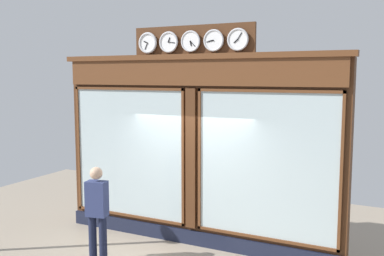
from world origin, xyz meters
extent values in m
cube|color=#4C2B16|center=(0.00, -0.15, 1.78)|extent=(5.70, 0.30, 3.55)
cube|color=#191E33|center=(0.00, 0.02, 0.14)|extent=(5.70, 0.08, 0.28)
cube|color=brown|center=(0.00, 0.04, 3.31)|extent=(5.58, 0.08, 0.48)
cube|color=brown|center=(0.00, 0.02, 3.60)|extent=(5.81, 0.20, 0.10)
cube|color=silver|center=(-1.45, 0.01, 1.69)|extent=(2.50, 0.02, 2.57)
cube|color=brown|center=(-1.45, 0.04, 3.00)|extent=(2.60, 0.04, 0.05)
cube|color=brown|center=(-1.45, 0.04, 0.37)|extent=(2.60, 0.04, 0.05)
cube|color=brown|center=(-2.72, 0.04, 1.69)|extent=(0.05, 0.04, 2.67)
cube|color=brown|center=(-0.18, 0.04, 1.69)|extent=(0.05, 0.04, 2.67)
cube|color=silver|center=(1.45, 0.01, 1.69)|extent=(2.50, 0.02, 2.57)
cube|color=brown|center=(1.45, 0.04, 3.00)|extent=(2.60, 0.04, 0.05)
cube|color=brown|center=(1.45, 0.04, 0.37)|extent=(2.60, 0.04, 0.05)
cube|color=brown|center=(2.72, 0.04, 1.69)|extent=(0.05, 0.04, 2.67)
cube|color=brown|center=(0.18, 0.04, 1.69)|extent=(0.05, 0.04, 2.67)
cube|color=#4C2B16|center=(0.00, 0.03, 1.69)|extent=(0.20, 0.10, 2.67)
cube|color=#4C2B16|center=(0.00, -0.02, 3.88)|extent=(2.44, 0.06, 0.59)
cylinder|color=white|center=(-0.92, 0.06, 3.88)|extent=(0.33, 0.02, 0.33)
torus|color=silver|center=(-0.92, 0.06, 3.88)|extent=(0.40, 0.04, 0.40)
cube|color=black|center=(-0.89, 0.07, 3.85)|extent=(0.08, 0.01, 0.07)
cube|color=black|center=(-0.96, 0.07, 3.94)|extent=(0.08, 0.01, 0.12)
sphere|color=black|center=(-0.92, 0.08, 3.88)|extent=(0.02, 0.02, 0.02)
cylinder|color=white|center=(-0.46, 0.06, 3.88)|extent=(0.33, 0.02, 0.33)
torus|color=silver|center=(-0.46, 0.06, 3.88)|extent=(0.39, 0.04, 0.39)
cube|color=black|center=(-0.42, 0.07, 3.87)|extent=(0.09, 0.01, 0.03)
cube|color=black|center=(-0.39, 0.07, 3.87)|extent=(0.14, 0.01, 0.04)
sphere|color=black|center=(-0.46, 0.08, 3.88)|extent=(0.02, 0.02, 0.02)
cylinder|color=white|center=(0.00, 0.06, 3.88)|extent=(0.33, 0.02, 0.33)
torus|color=silver|center=(0.00, 0.06, 3.88)|extent=(0.39, 0.04, 0.39)
cube|color=black|center=(-0.01, 0.07, 3.84)|extent=(0.04, 0.01, 0.09)
cube|color=black|center=(-0.05, 0.07, 3.83)|extent=(0.11, 0.01, 0.11)
sphere|color=black|center=(0.00, 0.08, 3.88)|extent=(0.02, 0.02, 0.02)
cylinder|color=white|center=(0.46, 0.06, 3.88)|extent=(0.33, 0.02, 0.33)
torus|color=silver|center=(0.46, 0.06, 3.88)|extent=(0.40, 0.04, 0.40)
cube|color=black|center=(0.44, 0.07, 3.92)|extent=(0.05, 0.01, 0.09)
cube|color=black|center=(0.39, 0.07, 3.87)|extent=(0.14, 0.01, 0.03)
sphere|color=black|center=(0.46, 0.08, 3.88)|extent=(0.02, 0.02, 0.02)
cylinder|color=white|center=(0.92, 0.06, 3.88)|extent=(0.33, 0.02, 0.33)
torus|color=silver|center=(0.92, 0.06, 3.88)|extent=(0.41, 0.05, 0.41)
cube|color=black|center=(0.96, 0.07, 3.90)|extent=(0.09, 0.01, 0.05)
cube|color=black|center=(0.95, 0.07, 3.82)|extent=(0.07, 0.01, 0.13)
sphere|color=black|center=(0.92, 0.08, 3.88)|extent=(0.02, 0.02, 0.02)
cylinder|color=#191E38|center=(1.23, 1.46, 0.41)|extent=(0.14, 0.14, 0.82)
cylinder|color=#191E38|center=(1.04, 1.42, 0.41)|extent=(0.14, 0.14, 0.82)
cube|color=navy|center=(1.13, 1.44, 1.13)|extent=(0.40, 0.28, 0.62)
sphere|color=tan|center=(1.13, 1.44, 1.58)|extent=(0.22, 0.22, 0.22)
camera|label=1|loc=(-3.66, 7.37, 3.26)|focal=41.17mm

